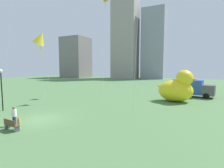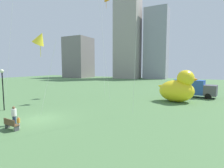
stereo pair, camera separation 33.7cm
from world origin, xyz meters
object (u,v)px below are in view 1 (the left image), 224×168
giant_inflatable_duck (177,88)px  box_truck (192,88)px  person_child (19,123)px  person_adult (14,115)px  park_bench (11,125)px  kite_yellow (40,38)px  lamppost (1,81)px

giant_inflatable_duck → box_truck: size_ratio=0.82×
person_child → box_truck: box_truck is taller
person_adult → giant_inflatable_duck: giant_inflatable_duck is taller
park_bench → box_truck: 26.86m
giant_inflatable_duck → person_adult: bearing=-123.5°
park_bench → person_child: (0.26, 0.48, 0.06)m
giant_inflatable_duck → box_truck: (1.87, 5.75, -0.51)m
kite_yellow → lamppost: bearing=177.2°
lamppost → box_truck: 28.01m
park_bench → lamppost: bearing=152.5°
lamppost → kite_yellow: kite_yellow is taller
park_bench → person_child: person_child is taller
giant_inflatable_duck → lamppost: bearing=-140.3°
person_child → lamppost: (-7.13, 3.10, 2.89)m
park_bench → box_truck: bearing=62.4°
person_child → kite_yellow: size_ratio=0.12×
giant_inflatable_duck → lamppost: (-17.42, -14.46, 1.46)m
person_adult → lamppost: 7.10m
person_adult → person_child: 1.20m
park_bench → giant_inflatable_duck: bearing=59.7°
person_child → giant_inflatable_duck: giant_inflatable_duck is taller
kite_yellow → person_adult: bearing=-106.9°
giant_inflatable_duck → person_child: bearing=-120.4°
person_child → box_truck: bearing=62.4°
park_bench → person_child: 0.55m
person_adult → lamppost: (-6.05, 2.74, 2.51)m
person_adult → park_bench: bearing=-45.6°
park_bench → kite_yellow: kite_yellow is taller
lamppost → box_truck: lamppost is taller
park_bench → box_truck: box_truck is taller
giant_inflatable_duck → lamppost: size_ratio=1.17×
person_adult → box_truck: (13.24, 22.95, 0.54)m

